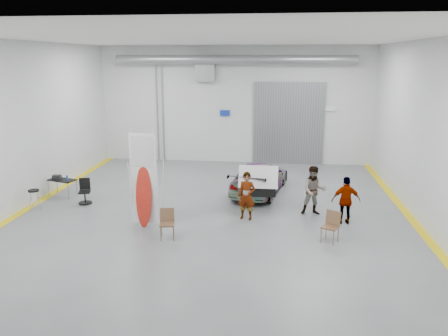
# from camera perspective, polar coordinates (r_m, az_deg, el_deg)

# --- Properties ---
(ground) EXTENTS (16.00, 16.00, 0.00)m
(ground) POSITION_cam_1_polar(r_m,az_deg,el_deg) (15.66, -1.41, -5.91)
(ground) COLOR slate
(ground) RESTS_ON ground
(room_shell) EXTENTS (14.02, 16.18, 6.01)m
(room_shell) POSITION_cam_1_polar(r_m,az_deg,el_deg) (16.93, 0.39, 9.78)
(room_shell) COLOR silver
(room_shell) RESTS_ON ground
(sedan_car) EXTENTS (2.56, 4.50, 1.23)m
(sedan_car) POSITION_cam_1_polar(r_m,az_deg,el_deg) (17.95, 4.67, -1.26)
(sedan_car) COLOR white
(sedan_car) RESTS_ON ground
(person_a) EXTENTS (0.67, 0.51, 1.66)m
(person_a) POSITION_cam_1_polar(r_m,az_deg,el_deg) (14.86, 2.98, -3.67)
(person_a) COLOR #875749
(person_a) RESTS_ON ground
(person_b) EXTENTS (0.89, 0.71, 1.75)m
(person_b) POSITION_cam_1_polar(r_m,az_deg,el_deg) (15.61, 11.66, -2.90)
(person_b) COLOR slate
(person_b) RESTS_ON ground
(person_c) EXTENTS (0.95, 0.43, 1.61)m
(person_c) POSITION_cam_1_polar(r_m,az_deg,el_deg) (15.02, 15.65, -4.09)
(person_c) COLOR brown
(person_c) RESTS_ON ground
(surfboard_display) EXTENTS (0.93, 0.32, 3.28)m
(surfboard_display) POSITION_cam_1_polar(r_m,az_deg,el_deg) (14.28, -10.33, -2.54)
(surfboard_display) COLOR white
(surfboard_display) RESTS_ON ground
(folding_chair_near) EXTENTS (0.51, 0.53, 0.92)m
(folding_chair_near) POSITION_cam_1_polar(r_m,az_deg,el_deg) (13.57, -7.40, -7.99)
(folding_chair_near) COLOR brown
(folding_chair_near) RESTS_ON ground
(folding_chair_far) EXTENTS (0.60, 0.65, 0.94)m
(folding_chair_far) POSITION_cam_1_polar(r_m,az_deg,el_deg) (13.58, 13.64, -8.25)
(folding_chair_far) COLOR brown
(folding_chair_far) RESTS_ON ground
(shop_stool) EXTENTS (0.40, 0.40, 0.78)m
(shop_stool) POSITION_cam_1_polar(r_m,az_deg,el_deg) (17.22, -23.50, -3.89)
(shop_stool) COLOR black
(shop_stool) RESTS_ON ground
(work_table) EXTENTS (1.20, 0.83, 0.89)m
(work_table) POSITION_cam_1_polar(r_m,az_deg,el_deg) (18.52, -20.57, -1.41)
(work_table) COLOR gray
(work_table) RESTS_ON ground
(office_chair) EXTENTS (0.51, 0.53, 0.94)m
(office_chair) POSITION_cam_1_polar(r_m,az_deg,el_deg) (17.39, -17.66, -3.10)
(office_chair) COLOR black
(office_chair) RESTS_ON ground
(trunk_lid) EXTENTS (1.43, 0.87, 0.04)m
(trunk_lid) POSITION_cam_1_polar(r_m,az_deg,el_deg) (15.98, 4.46, -0.84)
(trunk_lid) COLOR silver
(trunk_lid) RESTS_ON sedan_car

